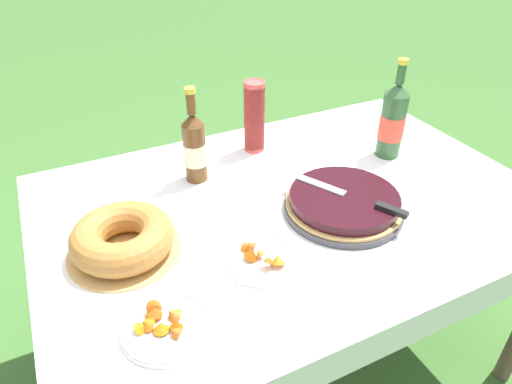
# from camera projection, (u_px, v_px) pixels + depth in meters

# --- Properties ---
(ground_plane) EXTENTS (16.00, 16.00, 0.00)m
(ground_plane) POSITION_uv_depth(u_px,v_px,m) (284.00, 352.00, 1.79)
(ground_plane) COLOR #3D6B2D
(garden_table) EXTENTS (1.48, 1.01, 0.72)m
(garden_table) POSITION_uv_depth(u_px,v_px,m) (291.00, 219.00, 1.42)
(garden_table) COLOR brown
(garden_table) RESTS_ON ground_plane
(tablecloth) EXTENTS (1.49, 1.02, 0.10)m
(tablecloth) POSITION_uv_depth(u_px,v_px,m) (292.00, 204.00, 1.39)
(tablecloth) COLOR white
(tablecloth) RESTS_ON garden_table
(berry_tart) EXTENTS (0.35, 0.35, 0.06)m
(berry_tart) POSITION_uv_depth(u_px,v_px,m) (344.00, 203.00, 1.32)
(berry_tart) COLOR #38383D
(berry_tart) RESTS_ON tablecloth
(serving_knife) EXTENTS (0.19, 0.34, 0.01)m
(serving_knife) POSITION_uv_depth(u_px,v_px,m) (354.00, 197.00, 1.28)
(serving_knife) COLOR silver
(serving_knife) RESTS_ON berry_tart
(bundt_cake) EXTENTS (0.29, 0.29, 0.09)m
(bundt_cake) POSITION_uv_depth(u_px,v_px,m) (123.00, 238.00, 1.16)
(bundt_cake) COLOR tan
(bundt_cake) RESTS_ON tablecloth
(cup_stack) EXTENTS (0.07, 0.07, 0.25)m
(cup_stack) POSITION_uv_depth(u_px,v_px,m) (254.00, 117.00, 1.57)
(cup_stack) COLOR #E04C47
(cup_stack) RESTS_ON tablecloth
(cider_bottle_green) EXTENTS (0.09, 0.09, 0.34)m
(cider_bottle_green) POSITION_uv_depth(u_px,v_px,m) (393.00, 121.00, 1.54)
(cider_bottle_green) COLOR #2D562D
(cider_bottle_green) RESTS_ON tablecloth
(cider_bottle_amber) EXTENTS (0.07, 0.07, 0.31)m
(cider_bottle_amber) POSITION_uv_depth(u_px,v_px,m) (195.00, 147.00, 1.42)
(cider_bottle_amber) COLOR brown
(cider_bottle_amber) RESTS_ON tablecloth
(snack_plate_near) EXTENTS (0.19, 0.19, 0.05)m
(snack_plate_near) POSITION_uv_depth(u_px,v_px,m) (260.00, 258.00, 1.15)
(snack_plate_near) COLOR white
(snack_plate_near) RESTS_ON tablecloth
(snack_plate_left) EXTENTS (0.20, 0.20, 0.06)m
(snack_plate_left) POSITION_uv_depth(u_px,v_px,m) (165.00, 325.00, 0.97)
(snack_plate_left) COLOR white
(snack_plate_left) RESTS_ON tablecloth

